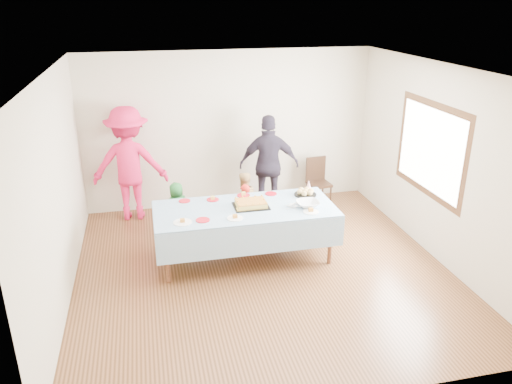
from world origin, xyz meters
TOP-DOWN VIEW (x-y plane):
  - ground at (0.00, 0.00)m, footprint 5.00×5.00m
  - room_walls at (0.05, 0.00)m, footprint 5.04×5.04m
  - party_table at (-0.16, 0.37)m, footprint 2.50×1.10m
  - birthday_cake at (-0.07, 0.40)m, footprint 0.48×0.37m
  - rolls_tray at (0.80, 0.64)m, footprint 0.33×0.33m
  - punch_bowl at (0.70, 0.23)m, footprint 0.32×0.32m
  - party_hat at (0.90, 0.81)m, footprint 0.10×0.10m
  - fork_pile at (0.51, 0.25)m, footprint 0.24×0.18m
  - plate_red_far_a at (-0.96, 0.80)m, footprint 0.17×0.17m
  - plate_red_far_b at (-0.56, 0.76)m, footprint 0.18×0.18m
  - plate_red_far_c at (-0.09, 0.82)m, footprint 0.19×0.19m
  - plate_red_far_d at (0.32, 0.79)m, footprint 0.17×0.17m
  - plate_red_near at (-0.78, 0.09)m, footprint 0.19×0.19m
  - plate_white_left at (-1.05, 0.07)m, footprint 0.24×0.24m
  - plate_white_mid at (-0.36, 0.05)m, footprint 0.21×0.21m
  - plate_white_right at (0.68, 0.03)m, footprint 0.22×0.22m
  - dining_chair at (1.51, 2.08)m, footprint 0.41×0.41m
  - toddler_left at (-0.00, 1.19)m, footprint 0.32×0.23m
  - toddler_mid at (-1.03, 1.47)m, footprint 0.47×0.39m
  - toddler_right at (0.00, 1.31)m, footprint 0.56×0.50m
  - adult_left at (-1.72, 2.20)m, footprint 1.28×0.81m
  - adult_right at (0.57, 1.92)m, footprint 1.06×0.60m

SIDE VIEW (x-z plane):
  - ground at x=0.00m, z-range 0.00..0.00m
  - toddler_left at x=0.00m, z-range 0.00..0.82m
  - toddler_mid at x=-1.03m, z-range 0.00..0.82m
  - dining_chair at x=1.51m, z-range 0.05..0.90m
  - toddler_right at x=0.00m, z-range 0.00..0.96m
  - party_table at x=-0.16m, z-range 0.33..1.11m
  - plate_red_far_a at x=-0.96m, z-range 0.78..0.79m
  - plate_red_far_b at x=-0.56m, z-range 0.78..0.79m
  - plate_red_far_c at x=-0.09m, z-range 0.78..0.79m
  - plate_red_far_d at x=0.32m, z-range 0.78..0.79m
  - plate_red_near at x=-0.78m, z-range 0.78..0.79m
  - plate_white_left at x=-1.05m, z-range 0.78..0.79m
  - plate_white_mid at x=-0.36m, z-range 0.78..0.79m
  - plate_white_right at x=0.68m, z-range 0.78..0.79m
  - fork_pile at x=0.51m, z-range 0.78..0.85m
  - punch_bowl at x=0.70m, z-range 0.78..0.86m
  - birthday_cake at x=-0.07m, z-range 0.78..0.86m
  - rolls_tray at x=0.80m, z-range 0.77..0.87m
  - adult_right at x=0.57m, z-range 0.00..1.71m
  - party_hat at x=0.90m, z-range 0.78..0.95m
  - adult_left at x=-1.72m, z-range 0.00..1.90m
  - room_walls at x=0.05m, z-range 0.41..3.13m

